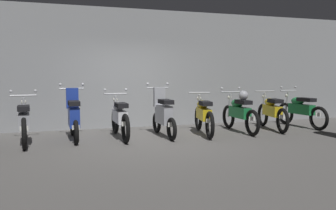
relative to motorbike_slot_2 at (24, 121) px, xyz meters
The scene contains 10 objects.
ground_plane 2.70m from the motorbike_slot_2, 11.39° to the right, with size 80.00×80.00×0.00m, color #565451.
back_wall 3.34m from the motorbike_slot_2, 33.97° to the left, with size 17.35×0.30×3.31m, color gray.
motorbike_slot_2 is the anchor object (origin of this frame).
motorbike_slot_3 1.05m from the motorbike_slot_2, ahead, with size 0.59×1.68×1.29m.
motorbike_slot_4 2.08m from the motorbike_slot_2, ahead, with size 0.59×1.95×1.15m.
motorbike_slot_5 3.12m from the motorbike_slot_2, ahead, with size 0.59×1.68×1.29m.
motorbike_slot_6 4.16m from the motorbike_slot_2, ahead, with size 0.61×1.93×1.03m.
motorbike_slot_7 5.19m from the motorbike_slot_2, ahead, with size 0.59×1.95×1.15m.
motorbike_slot_8 6.24m from the motorbike_slot_2, ahead, with size 0.62×1.93×1.03m.
motorbike_slot_9 7.27m from the motorbike_slot_2, ahead, with size 0.59×1.95×1.15m.
Camera 1 is at (-1.89, -7.45, 1.50)m, focal length 36.99 mm.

